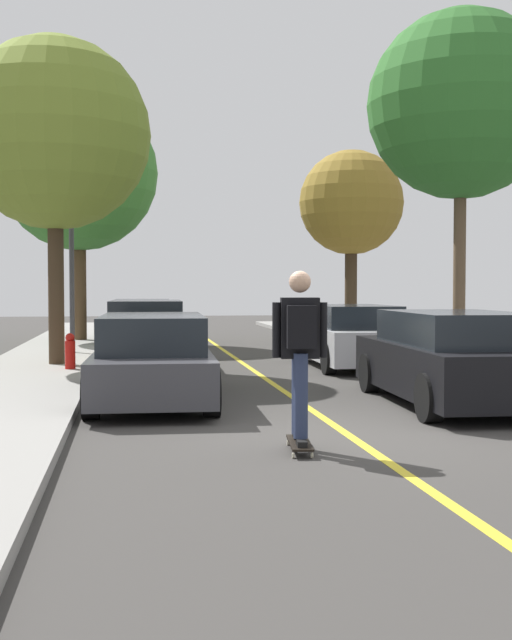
{
  "coord_description": "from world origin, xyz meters",
  "views": [
    {
      "loc": [
        -2.5,
        -9.28,
        1.73
      ],
      "look_at": [
        -0.23,
        5.45,
        1.13
      ],
      "focal_mm": 45.33,
      "sensor_mm": 36.0,
      "label": 1
    }
  ],
  "objects": [
    {
      "name": "center_line",
      "position": [
        0.0,
        4.0,
        0.0
      ],
      "size": [
        0.12,
        39.2,
        0.01
      ],
      "primitive_type": "cube",
      "color": "gold",
      "rests_on": "ground"
    },
    {
      "name": "fire_hydrant",
      "position": [
        -3.69,
        6.77,
        0.49
      ],
      "size": [
        0.2,
        0.2,
        0.7
      ],
      "color": "#B2140F",
      "rests_on": "sidewalk_left"
    },
    {
      "name": "skateboard",
      "position": [
        -0.76,
        -1.0,
        0.09
      ],
      "size": [
        0.32,
        0.86,
        0.1
      ],
      "color": "black",
      "rests_on": "ground"
    },
    {
      "name": "parked_car_right_near",
      "position": [
        2.19,
        7.63,
        0.67
      ],
      "size": [
        1.89,
        4.26,
        1.35
      ],
      "color": "#B7B7BC",
      "rests_on": "ground"
    },
    {
      "name": "street_tree_left_near",
      "position": [
        -4.05,
        15.82,
        5.2
      ],
      "size": [
        4.75,
        4.75,
        7.45
      ],
      "color": "#4C3823",
      "rests_on": "sidewalk_left"
    },
    {
      "name": "parked_car_left_near",
      "position": [
        -2.19,
        8.69,
        0.7
      ],
      "size": [
        1.97,
        4.58,
        1.44
      ],
      "color": "#BCAD89",
      "rests_on": "ground"
    },
    {
      "name": "streetlamp",
      "position": [
        -3.94,
        10.9,
        3.3
      ],
      "size": [
        0.36,
        0.24,
        5.51
      ],
      "color": "#38383D",
      "rests_on": "sidewalk_left"
    },
    {
      "name": "parked_car_right_nearest",
      "position": [
        2.19,
        1.96,
        0.69
      ],
      "size": [
        2.12,
        4.49,
        1.38
      ],
      "color": "black",
      "rests_on": "ground"
    },
    {
      "name": "street_tree_right_nearest",
      "position": [
        4.05,
        6.22,
        5.37
      ],
      "size": [
        3.76,
        3.76,
        7.12
      ],
      "color": "brown",
      "rests_on": "sidewalk_right"
    },
    {
      "name": "ground",
      "position": [
        0.0,
        0.0,
        0.0
      ],
      "size": [
        80.0,
        80.0,
        0.0
      ],
      "primitive_type": "plane",
      "color": "#3D3A38"
    },
    {
      "name": "street_tree_left_nearest",
      "position": [
        -4.05,
        7.91,
        4.88
      ],
      "size": [
        3.95,
        3.95,
        6.73
      ],
      "color": "#3D2D1E",
      "rests_on": "sidewalk_left"
    },
    {
      "name": "street_tree_right_near",
      "position": [
        4.05,
        14.37,
        4.25
      ],
      "size": [
        3.13,
        3.13,
        5.71
      ],
      "color": "#3D2D1E",
      "rests_on": "sidewalk_right"
    },
    {
      "name": "skateboarder",
      "position": [
        -0.76,
        -1.03,
        1.13
      ],
      "size": [
        0.59,
        0.71,
        1.8
      ],
      "color": "black",
      "rests_on": "skateboard"
    },
    {
      "name": "parked_car_left_nearest",
      "position": [
        -2.19,
        2.98,
        0.66
      ],
      "size": [
        1.94,
        4.59,
        1.32
      ],
      "color": "#38383D",
      "rests_on": "ground"
    },
    {
      "name": "parked_car_left_far",
      "position": [
        -2.19,
        15.63,
        0.67
      ],
      "size": [
        2.11,
        4.34,
        1.36
      ],
      "color": "black",
      "rests_on": "ground"
    }
  ]
}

